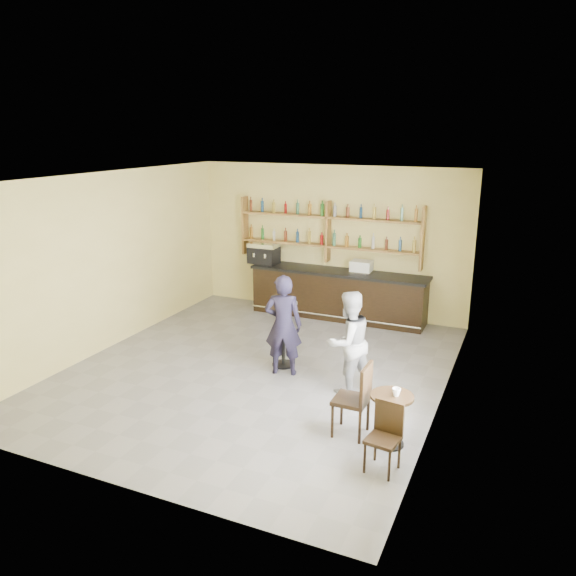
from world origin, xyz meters
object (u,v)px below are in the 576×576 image
at_px(pastry_case, 361,267).
at_px(cafe_table, 391,420).
at_px(bar_counter, 338,294).
at_px(espresso_machine, 264,253).
at_px(man_main, 283,325).
at_px(chair_south, 383,439).
at_px(pedestal_table, 283,337).
at_px(chair_west, 351,399).
at_px(patron_second, 348,342).

xyz_separation_m(pastry_case, cafe_table, (1.77, -4.55, -0.81)).
distance_m(bar_counter, espresso_machine, 1.91).
xyz_separation_m(man_main, chair_south, (2.21, -2.06, -0.42)).
bearing_deg(pedestal_table, pastry_case, 79.65).
xyz_separation_m(bar_counter, man_main, (0.11, -3.09, 0.33)).
xyz_separation_m(pastry_case, chair_south, (1.82, -5.15, -0.74)).
relative_size(espresso_machine, chair_west, 0.63).
bearing_deg(pastry_case, cafe_table, -64.69).
height_order(espresso_machine, cafe_table, espresso_machine).
xyz_separation_m(espresso_machine, pedestal_table, (1.74, -2.80, -0.74)).
height_order(bar_counter, chair_south, bar_counter).
relative_size(man_main, cafe_table, 2.42).
xyz_separation_m(pastry_case, chair_west, (1.22, -4.50, -0.66)).
distance_m(pedestal_table, cafe_table, 2.88).
bearing_deg(espresso_machine, man_main, -54.35).
height_order(espresso_machine, pedestal_table, espresso_machine).
height_order(man_main, chair_west, man_main).
bearing_deg(man_main, chair_west, 123.18).
height_order(man_main, chair_south, man_main).
height_order(pastry_case, cafe_table, pastry_case).
relative_size(espresso_machine, pedestal_table, 0.62).
bearing_deg(pastry_case, espresso_machine, -176.00).
bearing_deg(pastry_case, pedestal_table, -96.35).
distance_m(chair_west, patron_second, 1.33).
bearing_deg(bar_counter, man_main, -87.95).
bearing_deg(cafe_table, chair_south, -85.24).
relative_size(espresso_machine, patron_second, 0.40).
bearing_deg(bar_counter, chair_south, -65.76).
xyz_separation_m(espresso_machine, chair_west, (3.47, -4.50, -0.75)).
bearing_deg(chair_west, espresso_machine, -141.86).
xyz_separation_m(bar_counter, cafe_table, (2.27, -4.55, -0.17)).
bearing_deg(man_main, chair_south, 121.39).
bearing_deg(pedestal_table, chair_west, -44.28).
bearing_deg(man_main, pedestal_table, -81.48).
bearing_deg(pastry_case, chair_west, -70.78).
bearing_deg(espresso_machine, pedestal_table, -53.69).
relative_size(pedestal_table, cafe_table, 1.49).
xyz_separation_m(pedestal_table, patron_second, (1.29, -0.47, 0.28)).
bearing_deg(bar_counter, pastry_case, 0.00).
distance_m(cafe_table, chair_west, 0.57).
relative_size(cafe_table, patron_second, 0.44).
relative_size(pedestal_table, patron_second, 0.65).
xyz_separation_m(pedestal_table, cafe_table, (2.29, -1.74, -0.17)).
relative_size(cafe_table, chair_west, 0.69).
height_order(man_main, cafe_table, man_main).
height_order(bar_counter, cafe_table, bar_counter).
relative_size(bar_counter, cafe_table, 5.45).
xyz_separation_m(bar_counter, pastry_case, (0.49, 0.00, 0.65)).
xyz_separation_m(espresso_machine, chair_south, (4.07, -5.15, -0.84)).
xyz_separation_m(cafe_table, patron_second, (-0.99, 1.27, 0.45)).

